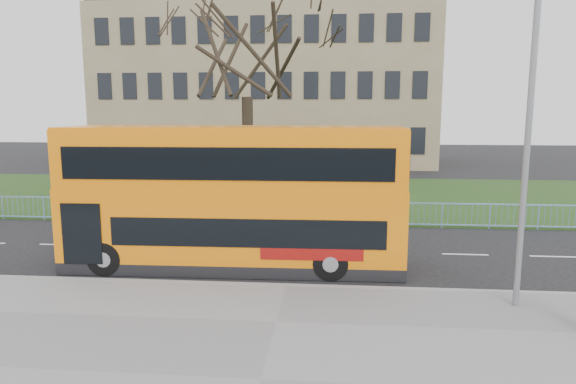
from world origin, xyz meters
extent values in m
plane|color=black|center=(0.00, 0.00, 0.00)|extent=(120.00, 120.00, 0.00)
cube|color=slate|center=(0.00, -6.75, 0.06)|extent=(80.00, 10.50, 0.12)
cube|color=gray|center=(0.00, -1.55, 0.07)|extent=(80.00, 0.20, 0.14)
cube|color=#1B3513|center=(0.00, 14.30, 0.04)|extent=(80.00, 15.40, 0.08)
cube|color=#806F51|center=(-5.00, 35.00, 7.00)|extent=(30.00, 15.00, 14.00)
cube|color=orange|center=(-1.88, 0.40, 1.37)|extent=(10.76, 2.75, 1.99)
cube|color=orange|center=(-1.88, 0.40, 2.53)|extent=(10.76, 2.75, 0.34)
cube|color=orange|center=(-1.88, 0.40, 3.60)|extent=(10.71, 2.70, 1.79)
cube|color=black|center=(-1.25, -0.87, 1.44)|extent=(8.26, 0.20, 0.87)
cube|color=black|center=(-1.86, -0.87, 3.51)|extent=(9.86, 0.23, 0.97)
cylinder|color=black|center=(-5.69, -0.83, 0.53)|extent=(1.07, 0.31, 1.06)
cylinder|color=black|center=(1.25, -0.69, 0.53)|extent=(1.07, 0.31, 1.06)
cylinder|color=gray|center=(6.00, -2.56, 3.97)|extent=(0.15, 0.15, 7.70)
camera|label=1|loc=(1.29, -15.54, 5.10)|focal=32.00mm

